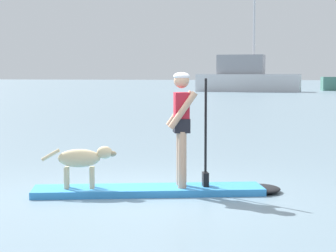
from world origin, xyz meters
The scene contains 5 objects.
ground_plane centered at (0.00, 0.00, 0.00)m, with size 400.00×400.00×0.00m, color slate.
paddleboard centered at (0.21, 0.08, 0.05)m, with size 3.57×1.90×0.10m.
person_paddler centered at (0.46, 0.18, 1.05)m, with size 0.68×0.59×1.64m.
dog centered at (-0.87, -0.33, 0.50)m, with size 1.01×0.46×0.59m.
moored_boat_starboard centered at (-7.84, 55.82, 1.41)m, with size 10.37×3.33×11.00m.
Camera 1 is at (2.82, -8.59, 1.70)m, focal length 68.16 mm.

